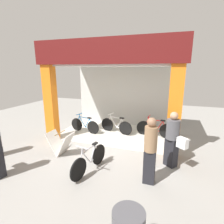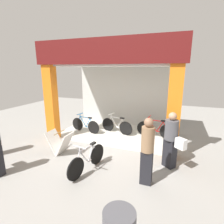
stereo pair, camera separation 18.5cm
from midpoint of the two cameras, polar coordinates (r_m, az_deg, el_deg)
name	(u,v)px [view 1 (the left image)]	position (r m, az deg, el deg)	size (l,w,h in m)	color
ground_plane	(106,146)	(6.64, -2.86, -11.09)	(17.97, 17.97, 0.00)	gray
shop_facade	(117,89)	(7.40, 1.07, 7.60)	(5.18, 3.16, 3.76)	beige
bicycle_inside_0	(116,126)	(7.81, 0.69, -4.47)	(1.53, 0.50, 0.86)	black
bicycle_inside_1	(155,129)	(7.59, 13.17, -5.35)	(1.59, 0.44, 0.88)	black
bicycle_inside_2	(85,125)	(8.02, -9.47, -4.26)	(1.49, 0.42, 0.83)	black
bicycle_parked_0	(90,160)	(5.09, -8.34, -15.18)	(0.42, 1.53, 0.85)	black
sandwich_board_sign	(61,143)	(6.22, -17.10, -9.66)	(0.83, 0.55, 0.77)	silver
pedestrian_1	(173,139)	(5.34, 18.19, -8.25)	(0.69, 0.63, 1.64)	black
pedestrian_2	(150,150)	(4.45, 11.08, -12.13)	(0.31, 0.31, 1.70)	black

